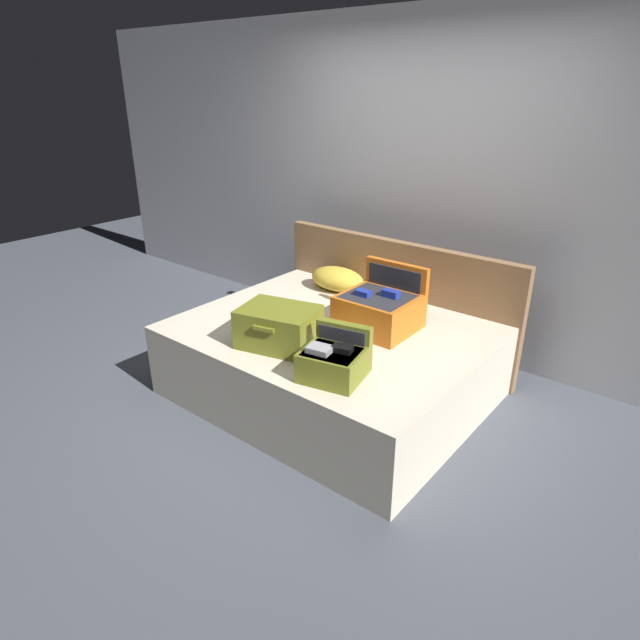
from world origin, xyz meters
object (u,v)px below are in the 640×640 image
at_px(hard_case_medium, 279,327).
at_px(hard_case_small, 334,360).
at_px(bed, 331,361).
at_px(pillow_near_headboard, 337,279).
at_px(hard_case_large, 379,309).

distance_m(hard_case_medium, hard_case_small, 0.53).
relative_size(bed, pillow_near_headboard, 4.37).
bearing_deg(bed, pillow_near_headboard, 123.98).
bearing_deg(hard_case_large, hard_case_medium, -120.31).
xyz_separation_m(hard_case_small, pillow_near_headboard, (-0.84, 1.14, -0.01)).
xyz_separation_m(bed, hard_case_small, (0.42, -0.52, 0.37)).
height_order(hard_case_large, pillow_near_headboard, hard_case_large).
xyz_separation_m(hard_case_medium, hard_case_small, (0.52, -0.10, -0.02)).
distance_m(hard_case_large, hard_case_small, 0.74).
bearing_deg(hard_case_medium, pillow_near_headboard, 92.60).
distance_m(hard_case_medium, pillow_near_headboard, 1.08).
bearing_deg(hard_case_small, hard_case_large, 90.25).
bearing_deg(hard_case_large, pillow_near_headboard, 147.87).
distance_m(bed, hard_case_large, 0.52).
bearing_deg(hard_case_small, hard_case_medium, 156.41).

